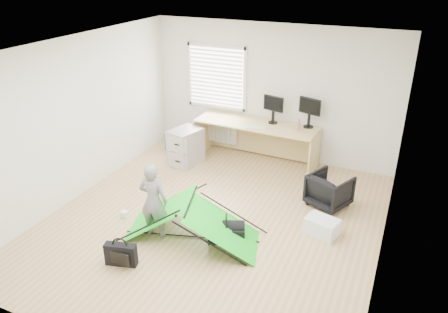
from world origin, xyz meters
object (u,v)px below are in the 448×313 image
at_px(monitor_left, 273,113).
at_px(kite, 191,220).
at_px(laptop_bag, 121,254).
at_px(desk, 255,143).
at_px(duffel_bag, 226,233).
at_px(office_chair, 329,190).
at_px(person, 153,201).
at_px(storage_crate, 322,227).
at_px(filing_cabinet, 186,147).
at_px(monitor_right, 309,117).
at_px(thermos, 298,125).

relative_size(monitor_left, kite, 0.21).
bearing_deg(laptop_bag, kite, 43.58).
distance_m(desk, duffel_bag, 2.79).
xyz_separation_m(office_chair, duffel_bag, (-1.16, -1.61, -0.17)).
relative_size(person, storage_crate, 2.50).
relative_size(filing_cabinet, storage_crate, 1.54).
relative_size(desk, monitor_right, 5.39).
bearing_deg(filing_cabinet, storage_crate, -8.10).
relative_size(thermos, office_chair, 0.36).
bearing_deg(storage_crate, laptop_bag, -142.04).
distance_m(desk, filing_cabinet, 1.39).
bearing_deg(monitor_left, filing_cabinet, -137.66).
relative_size(monitor_right, storage_crate, 0.95).
height_order(kite, laptop_bag, kite).
bearing_deg(storage_crate, kite, -153.41).
height_order(thermos, storage_crate, thermos).
distance_m(kite, duffel_bag, 0.55).
distance_m(filing_cabinet, monitor_right, 2.48).
distance_m(monitor_left, duffel_bag, 3.03).
xyz_separation_m(monitor_left, storage_crate, (1.52, -2.15, -0.90)).
relative_size(thermos, kite, 0.11).
distance_m(desk, storage_crate, 2.70).
xyz_separation_m(monitor_right, thermos, (-0.14, -0.25, -0.10)).
height_order(monitor_left, person, monitor_left).
distance_m(thermos, kite, 3.00).
bearing_deg(monitor_left, monitor_right, 19.28).
height_order(filing_cabinet, laptop_bag, filing_cabinet).
height_order(office_chair, duffel_bag, office_chair).
bearing_deg(laptop_bag, office_chair, 35.62).
height_order(desk, laptop_bag, desk).
height_order(desk, monitor_left, monitor_left).
relative_size(monitor_left, storage_crate, 0.90).
bearing_deg(person, storage_crate, -161.52).
xyz_separation_m(filing_cabinet, office_chair, (2.95, -0.46, -0.08)).
bearing_deg(monitor_left, office_chair, -27.32).
bearing_deg(filing_cabinet, monitor_left, 43.78).
height_order(filing_cabinet, kite, filing_cabinet).
distance_m(monitor_left, thermos, 0.59).
height_order(monitor_right, duffel_bag, monitor_right).
xyz_separation_m(monitor_left, duffel_bag, (0.27, -2.88, -0.91)).
height_order(thermos, person, person).
relative_size(office_chair, storage_crate, 1.31).
height_order(desk, storage_crate, desk).
bearing_deg(person, desk, -104.69).
relative_size(monitor_left, laptop_bag, 0.99).
xyz_separation_m(desk, office_chair, (1.72, -1.11, -0.13)).
distance_m(thermos, office_chair, 1.53).
relative_size(desk, duffel_bag, 4.54).
height_order(office_chair, laptop_bag, office_chair).
height_order(thermos, duffel_bag, thermos).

